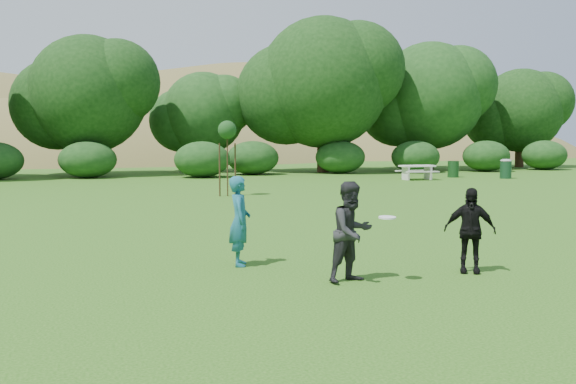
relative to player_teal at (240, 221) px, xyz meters
name	(u,v)px	position (x,y,z in m)	size (l,w,h in m)	color
ground	(341,273)	(1.47, -1.09, -0.79)	(120.00, 120.00, 0.00)	#19470C
player_teal	(240,221)	(0.00, 0.00, 0.00)	(0.57, 0.38, 1.58)	#18576C
player_grey	(352,232)	(1.38, -1.75, 0.00)	(0.76, 0.60, 1.57)	black
player_black	(470,230)	(3.52, -1.70, -0.08)	(0.83, 0.35, 1.42)	black
trash_can_near	(453,169)	(16.64, 20.18, -0.34)	(0.60, 0.60, 0.90)	#163D19
frisbee	(387,217)	(1.88, -1.97, 0.23)	(0.27, 0.27, 0.04)	white
sapling	(227,132)	(2.46, 12.90, 1.63)	(0.70, 0.70, 2.85)	#352514
picnic_table	(417,170)	(13.75, 18.96, -0.27)	(1.80, 1.48, 0.76)	silver
trash_can_lidded	(506,168)	(18.76, 18.43, -0.25)	(0.60, 0.60, 1.05)	#153B21
hillside	(123,255)	(0.91, 67.36, -12.76)	(150.00, 72.00, 52.00)	olive
tree_row	(214,93)	(4.70, 27.59, 4.09)	(53.92, 10.38, 9.62)	#3A2616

